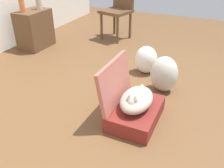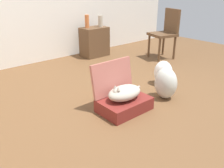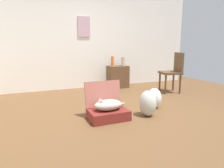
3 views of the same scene
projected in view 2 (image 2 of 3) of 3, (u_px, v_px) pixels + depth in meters
name	position (u px, v px, depth m)	size (l,w,h in m)	color
ground_plane	(128.00, 95.00, 3.28)	(7.68, 7.68, 0.00)	brown
suitcase_base	(124.00, 105.00, 2.86)	(0.59, 0.41, 0.15)	maroon
suitcase_lid	(112.00, 77.00, 2.90)	(0.59, 0.41, 0.04)	#B26356
cat	(124.00, 93.00, 2.79)	(0.52, 0.28, 0.20)	#B2A899
plastic_bag_white	(166.00, 83.00, 3.13)	(0.27, 0.31, 0.41)	silver
plastic_bag_clear	(163.00, 73.00, 3.57)	(0.24, 0.29, 0.36)	white
side_table	(94.00, 42.00, 4.95)	(0.53, 0.36, 0.59)	brown
vase_tall	(87.00, 21.00, 4.75)	(0.08, 0.08, 0.25)	#CC6B38
vase_short	(100.00, 21.00, 4.84)	(0.09, 0.09, 0.23)	#B7AD99
chair	(166.00, 32.00, 4.73)	(0.55, 0.54, 0.96)	brown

